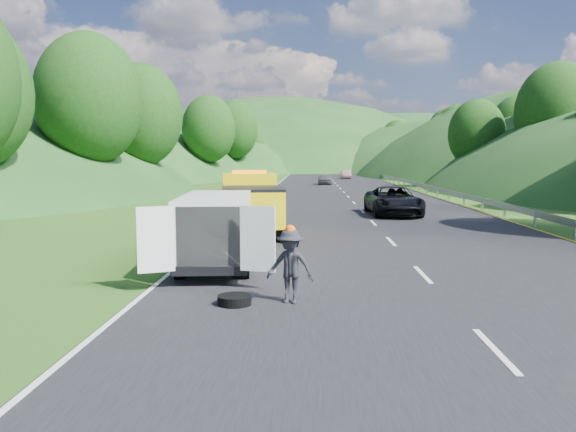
{
  "coord_description": "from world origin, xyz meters",
  "views": [
    {
      "loc": [
        -0.06,
        -17.08,
        3.19
      ],
      "look_at": [
        -0.77,
        0.86,
        1.3
      ],
      "focal_mm": 35.0,
      "sensor_mm": 36.0,
      "label": 1
    }
  ],
  "objects_px": {
    "white_van": "(217,226)",
    "spare_tire": "(235,305)",
    "passing_suv": "(393,215)",
    "woman": "(206,262)",
    "child": "(236,260)",
    "suitcase": "(160,248)",
    "tow_truck": "(250,204)",
    "worker": "(290,304)"
  },
  "relations": [
    {
      "from": "white_van",
      "to": "suitcase",
      "type": "height_order",
      "value": "white_van"
    },
    {
      "from": "white_van",
      "to": "passing_suv",
      "type": "bearing_deg",
      "value": 58.97
    },
    {
      "from": "child",
      "to": "spare_tire",
      "type": "xyz_separation_m",
      "value": [
        0.66,
        -5.31,
        0.0
      ]
    },
    {
      "from": "tow_truck",
      "to": "woman",
      "type": "relative_size",
      "value": 4.04
    },
    {
      "from": "suitcase",
      "to": "woman",
      "type": "bearing_deg",
      "value": -25.89
    },
    {
      "from": "child",
      "to": "spare_tire",
      "type": "distance_m",
      "value": 5.35
    },
    {
      "from": "woman",
      "to": "suitcase",
      "type": "height_order",
      "value": "woman"
    },
    {
      "from": "woman",
      "to": "spare_tire",
      "type": "distance_m",
      "value": 5.22
    },
    {
      "from": "woman",
      "to": "worker",
      "type": "bearing_deg",
      "value": -169.34
    },
    {
      "from": "spare_tire",
      "to": "passing_suv",
      "type": "relative_size",
      "value": 0.13
    },
    {
      "from": "spare_tire",
      "to": "woman",
      "type": "bearing_deg",
      "value": 107.12
    },
    {
      "from": "tow_truck",
      "to": "child",
      "type": "relative_size",
      "value": 6.91
    },
    {
      "from": "suitcase",
      "to": "spare_tire",
      "type": "relative_size",
      "value": 0.8
    },
    {
      "from": "worker",
      "to": "suitcase",
      "type": "xyz_separation_m",
      "value": [
        -4.39,
        5.6,
        0.3
      ]
    },
    {
      "from": "spare_tire",
      "to": "white_van",
      "type": "bearing_deg",
      "value": 104.34
    },
    {
      "from": "passing_suv",
      "to": "tow_truck",
      "type": "bearing_deg",
      "value": -133.27
    },
    {
      "from": "suitcase",
      "to": "passing_suv",
      "type": "relative_size",
      "value": 0.1
    },
    {
      "from": "woman",
      "to": "child",
      "type": "distance_m",
      "value": 0.93
    },
    {
      "from": "white_van",
      "to": "woman",
      "type": "height_order",
      "value": "white_van"
    },
    {
      "from": "tow_truck",
      "to": "worker",
      "type": "xyz_separation_m",
      "value": [
        2.02,
        -10.84,
        -1.29
      ]
    },
    {
      "from": "white_van",
      "to": "spare_tire",
      "type": "bearing_deg",
      "value": -80.67
    },
    {
      "from": "woman",
      "to": "suitcase",
      "type": "relative_size",
      "value": 2.68
    },
    {
      "from": "child",
      "to": "spare_tire",
      "type": "height_order",
      "value": "child"
    },
    {
      "from": "child",
      "to": "suitcase",
      "type": "relative_size",
      "value": 1.57
    },
    {
      "from": "spare_tire",
      "to": "worker",
      "type": "bearing_deg",
      "value": 8.98
    },
    {
      "from": "woman",
      "to": "worker",
      "type": "relative_size",
      "value": 0.97
    },
    {
      "from": "white_van",
      "to": "woman",
      "type": "bearing_deg",
      "value": 115.94
    },
    {
      "from": "white_van",
      "to": "suitcase",
      "type": "relative_size",
      "value": 10.36
    },
    {
      "from": "tow_truck",
      "to": "spare_tire",
      "type": "bearing_deg",
      "value": -94.25
    },
    {
      "from": "white_van",
      "to": "child",
      "type": "height_order",
      "value": "white_van"
    },
    {
      "from": "tow_truck",
      "to": "white_van",
      "type": "relative_size",
      "value": 1.05
    },
    {
      "from": "woman",
      "to": "child",
      "type": "bearing_deg",
      "value": -88.58
    },
    {
      "from": "tow_truck",
      "to": "suitcase",
      "type": "bearing_deg",
      "value": -122.9
    },
    {
      "from": "suitcase",
      "to": "spare_tire",
      "type": "distance_m",
      "value": 6.62
    },
    {
      "from": "white_van",
      "to": "passing_suv",
      "type": "xyz_separation_m",
      "value": [
        7.27,
        14.88,
        -1.19
      ]
    },
    {
      "from": "spare_tire",
      "to": "tow_truck",
      "type": "bearing_deg",
      "value": 94.26
    },
    {
      "from": "passing_suv",
      "to": "woman",
      "type": "bearing_deg",
      "value": -121.03
    },
    {
      "from": "woman",
      "to": "passing_suv",
      "type": "xyz_separation_m",
      "value": [
        7.72,
        14.12,
        0.0
      ]
    },
    {
      "from": "tow_truck",
      "to": "passing_suv",
      "type": "distance_m",
      "value": 10.78
    },
    {
      "from": "worker",
      "to": "passing_suv",
      "type": "xyz_separation_m",
      "value": [
        4.99,
        18.92,
        0.0
      ]
    },
    {
      "from": "tow_truck",
      "to": "child",
      "type": "distance_m",
      "value": 5.86
    },
    {
      "from": "worker",
      "to": "suitcase",
      "type": "height_order",
      "value": "worker"
    }
  ]
}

